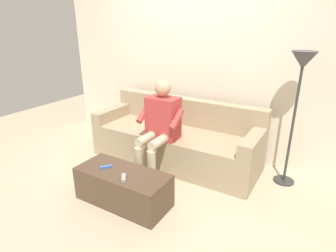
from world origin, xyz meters
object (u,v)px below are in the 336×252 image
object	(u,v)px
remote_gray	(124,178)
coffee_table	(123,187)
remote_blue	(106,167)
person_solo_seated	(160,123)
floor_lamp	(301,76)
couch	(176,141)

from	to	relation	value
remote_gray	coffee_table	bearing A→B (deg)	7.45
remote_blue	person_solo_seated	bearing A→B (deg)	-156.14
coffee_table	remote_blue	size ratio (longest dim) A/B	7.81
person_solo_seated	remote_blue	bearing A→B (deg)	76.03
remote_blue	floor_lamp	xyz separation A→B (m)	(-1.61, -1.34, 0.91)
couch	person_solo_seated	bearing A→B (deg)	88.66
person_solo_seated	remote_blue	world-z (taller)	person_solo_seated
couch	remote_blue	size ratio (longest dim) A/B	17.62
remote_blue	remote_gray	xyz separation A→B (m)	(-0.30, 0.08, 0.00)
couch	floor_lamp	xyz separation A→B (m)	(-1.41, -0.18, 0.99)
remote_blue	remote_gray	distance (m)	0.31
person_solo_seated	remote_gray	world-z (taller)	person_solo_seated
coffee_table	remote_blue	world-z (taller)	remote_blue
person_solo_seated	remote_gray	xyz separation A→B (m)	(-0.11, 0.85, -0.29)
couch	coffee_table	world-z (taller)	couch
couch	remote_blue	xyz separation A→B (m)	(0.20, 1.16, 0.09)
couch	remote_gray	distance (m)	1.25
couch	person_solo_seated	distance (m)	0.55
person_solo_seated	floor_lamp	xyz separation A→B (m)	(-1.41, -0.57, 0.61)
coffee_table	person_solo_seated	distance (m)	0.89
couch	remote_blue	distance (m)	1.18
couch	remote_blue	bearing A→B (deg)	80.19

